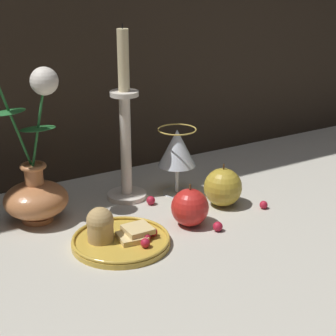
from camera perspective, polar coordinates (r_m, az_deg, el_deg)
The scene contains 10 objects.
ground_plane at distance 1.14m, azimuth -2.42°, elevation -5.07°, with size 2.40×2.40×0.00m, color #B7B2A3.
vase at distance 1.12m, azimuth -13.58°, elevation -0.78°, with size 0.16×0.13×0.39m.
plate_with_pastries at distance 1.04m, azimuth -5.23°, elevation -6.90°, with size 0.18×0.18×0.07m.
wine_glass at distance 1.22m, azimuth 0.92°, elevation 1.86°, with size 0.08×0.08×0.15m.
candlestick at distance 1.19m, azimuth -4.36°, elevation 3.50°, with size 0.09×0.09×0.37m.
apple_beside_vase at distance 1.19m, azimuth 5.60°, elevation -1.95°, with size 0.08×0.08×0.09m.
apple_near_glass at distance 1.10m, azimuth 2.24°, elevation -4.02°, with size 0.07×0.07×0.09m.
berry_near_plate at distance 1.20m, azimuth -1.76°, elevation -3.31°, with size 0.02×0.02×0.02m, color #AD192D.
berry_front_center at distance 1.09m, azimuth 5.08°, elevation -5.94°, with size 0.02×0.02×0.02m, color #AD192D.
berry_by_glass_stem at distance 1.20m, azimuth 9.69°, elevation -3.71°, with size 0.02×0.02×0.02m, color #AD192D.
Camera 1 is at (-0.49, -0.91, 0.50)m, focal length 60.00 mm.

